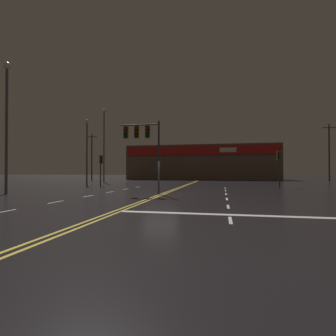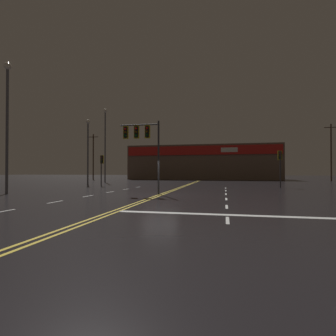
# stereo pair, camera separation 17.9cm
# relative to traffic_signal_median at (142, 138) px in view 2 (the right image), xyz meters

# --- Properties ---
(ground_plane) EXTENTS (200.00, 200.00, 0.00)m
(ground_plane) POSITION_rel_traffic_signal_median_xyz_m (1.55, -0.55, -4.30)
(ground_plane) COLOR black
(road_markings) EXTENTS (13.97, 60.00, 0.01)m
(road_markings) POSITION_rel_traffic_signal_median_xyz_m (2.40, -1.96, -4.29)
(road_markings) COLOR gold
(road_markings) RESTS_ON ground
(traffic_signal_median) EXTENTS (3.11, 0.36, 5.52)m
(traffic_signal_median) POSITION_rel_traffic_signal_median_xyz_m (0.00, 0.00, 0.00)
(traffic_signal_median) COLOR #38383D
(traffic_signal_median) RESTS_ON ground
(traffic_signal_corner_northeast) EXTENTS (0.42, 0.36, 3.90)m
(traffic_signal_corner_northeast) POSITION_rel_traffic_signal_median_xyz_m (11.86, 10.37, -1.43)
(traffic_signal_corner_northeast) COLOR #38383D
(traffic_signal_corner_northeast) RESTS_ON ground
(traffic_signal_corner_northwest) EXTENTS (0.42, 0.36, 3.62)m
(traffic_signal_corner_northwest) POSITION_rel_traffic_signal_median_xyz_m (-7.98, 9.39, -1.64)
(traffic_signal_corner_northwest) COLOR #38383D
(traffic_signal_corner_northwest) RESTS_ON ground
(streetlight_near_left) EXTENTS (0.56, 0.56, 11.58)m
(streetlight_near_left) POSITION_rel_traffic_signal_median_xyz_m (-12.24, 19.12, 2.89)
(streetlight_near_left) COLOR #59595E
(streetlight_near_left) RESTS_ON ground
(streetlight_median_approach) EXTENTS (0.56, 0.56, 10.05)m
(streetlight_median_approach) POSITION_rel_traffic_signal_median_xyz_m (-10.05, -2.14, 2.06)
(streetlight_median_approach) COLOR #59595E
(streetlight_median_approach) RESTS_ON ground
(streetlight_far_left) EXTENTS (0.56, 0.56, 8.57)m
(streetlight_far_left) POSITION_rel_traffic_signal_median_xyz_m (-11.43, 12.37, 1.25)
(streetlight_far_left) COLOR #59595E
(streetlight_far_left) RESTS_ON ground
(building_backdrop) EXTENTS (31.43, 10.23, 7.22)m
(building_backdrop) POSITION_rel_traffic_signal_median_xyz_m (1.55, 38.77, -0.68)
(building_backdrop) COLOR brown
(building_backdrop) RESTS_ON ground
(utility_pole_row) EXTENTS (47.82, 0.26, 10.06)m
(utility_pole_row) POSITION_rel_traffic_signal_median_xyz_m (2.11, 31.97, 0.83)
(utility_pole_row) COLOR #4C3828
(utility_pole_row) RESTS_ON ground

